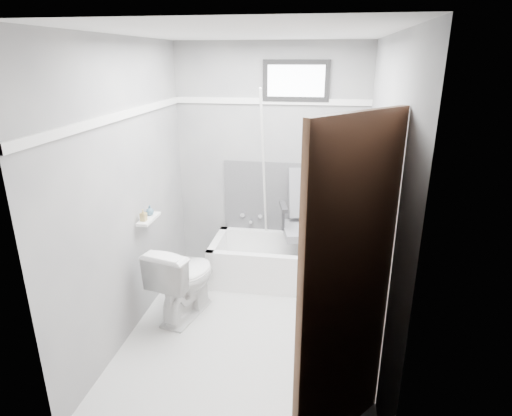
% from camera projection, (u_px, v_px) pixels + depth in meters
% --- Properties ---
extents(floor, '(2.60, 2.60, 0.00)m').
position_uv_depth(floor, '(250.00, 329.00, 3.73)').
color(floor, silver).
rests_on(floor, ground).
extents(ceiling, '(2.60, 2.60, 0.00)m').
position_uv_depth(ceiling, '(248.00, 33.00, 2.93)').
color(ceiling, silver).
rests_on(ceiling, floor).
extents(wall_back, '(2.00, 0.02, 2.40)m').
position_uv_depth(wall_back, '(270.00, 161.00, 4.54)').
color(wall_back, slate).
rests_on(wall_back, floor).
extents(wall_front, '(2.00, 0.02, 2.40)m').
position_uv_depth(wall_front, '(203.00, 279.00, 2.12)').
color(wall_front, slate).
rests_on(wall_front, floor).
extents(wall_left, '(0.02, 2.60, 2.40)m').
position_uv_depth(wall_left, '(128.00, 193.00, 3.48)').
color(wall_left, slate).
rests_on(wall_left, floor).
extents(wall_right, '(0.02, 2.60, 2.40)m').
position_uv_depth(wall_right, '(381.00, 205.00, 3.18)').
color(wall_right, slate).
rests_on(wall_right, floor).
extents(bathtub, '(1.50, 0.70, 0.42)m').
position_uv_depth(bathtub, '(283.00, 262.00, 4.50)').
color(bathtub, white).
rests_on(bathtub, floor).
extents(office_chair, '(0.72, 0.72, 1.04)m').
position_uv_depth(office_chair, '(309.00, 223.00, 4.36)').
color(office_chair, slate).
rests_on(office_chair, bathtub).
extents(toilet, '(0.56, 0.79, 0.70)m').
position_uv_depth(toilet, '(184.00, 280.00, 3.84)').
color(toilet, white).
rests_on(toilet, floor).
extents(door, '(0.78, 0.78, 2.00)m').
position_uv_depth(door, '(403.00, 330.00, 2.06)').
color(door, brown).
rests_on(door, floor).
extents(window, '(0.66, 0.04, 0.40)m').
position_uv_depth(window, '(296.00, 81.00, 4.21)').
color(window, black).
rests_on(window, wall_back).
extents(backerboard, '(1.50, 0.02, 0.78)m').
position_uv_depth(backerboard, '(293.00, 198.00, 4.63)').
color(backerboard, '#4C4C4F').
rests_on(backerboard, wall_back).
extents(trim_back, '(2.00, 0.02, 0.06)m').
position_uv_depth(trim_back, '(271.00, 101.00, 4.32)').
color(trim_back, white).
rests_on(trim_back, wall_back).
extents(trim_left, '(0.02, 2.60, 0.06)m').
position_uv_depth(trim_left, '(122.00, 115.00, 3.27)').
color(trim_left, white).
rests_on(trim_left, wall_left).
extents(pole, '(0.02, 0.59, 1.87)m').
position_uv_depth(pole, '(264.00, 180.00, 4.37)').
color(pole, silver).
rests_on(pole, bathtub).
extents(shelf, '(0.10, 0.32, 0.02)m').
position_uv_depth(shelf, '(149.00, 219.00, 3.75)').
color(shelf, white).
rests_on(shelf, wall_left).
extents(soap_bottle_a, '(0.05, 0.05, 0.11)m').
position_uv_depth(soap_bottle_a, '(143.00, 215.00, 3.66)').
color(soap_bottle_a, tan).
rests_on(soap_bottle_a, shelf).
extents(soap_bottle_b, '(0.09, 0.09, 0.09)m').
position_uv_depth(soap_bottle_b, '(150.00, 210.00, 3.79)').
color(soap_bottle_b, '#466B81').
rests_on(soap_bottle_b, shelf).
extents(faucet, '(0.26, 0.10, 0.16)m').
position_uv_depth(faucet, '(251.00, 218.00, 4.76)').
color(faucet, silver).
rests_on(faucet, wall_back).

